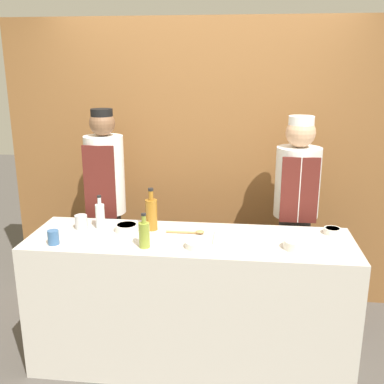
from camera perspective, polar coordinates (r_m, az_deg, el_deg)
The scene contains 16 objects.
ground_plane at distance 3.42m, azimuth -0.25°, elevation -20.55°, with size 14.00×14.00×0.00m, color #4C4742.
cabinet_wall at distance 3.90m, azimuth 1.59°, elevation 3.63°, with size 3.37×0.18×2.40m.
counter at distance 3.16m, azimuth -0.26°, elevation -13.75°, with size 2.14×0.62×0.93m.
sauce_bowl_yellow at distance 2.81m, azimuth 0.64°, elevation -6.62°, with size 0.15×0.15×0.04m.
sauce_bowl_red at distance 3.10m, azimuth -8.30°, elevation -4.46°, with size 0.16×0.16×0.05m.
sauce_bowl_white at distance 3.17m, azimuth 17.38°, elevation -4.70°, with size 0.11×0.11×0.04m.
sauce_bowl_green at distance 2.86m, azimuth 13.09°, elevation -6.46°, with size 0.15×0.15×0.06m.
cutting_board at distance 2.95m, azimuth 6.74°, elevation -5.84°, with size 0.40×0.21×0.02m.
bottle_amber at distance 3.08m, azimuth -5.18°, elevation -2.74°, with size 0.08×0.08×0.30m.
bottle_oil at distance 2.80m, azimuth -6.09°, elevation -5.34°, with size 0.07×0.07×0.22m.
bottle_clear at distance 3.17m, azimuth -11.59°, elevation -2.92°, with size 0.06×0.06×0.24m.
cup_steel at distance 3.20m, azimuth -13.89°, elevation -3.71°, with size 0.08×0.08×0.10m.
cup_blue at distance 2.98m, azimuth -17.20°, elevation -5.52°, with size 0.07×0.07×0.09m.
wooden_spoon at distance 3.03m, azimuth -0.14°, elevation -5.11°, with size 0.26×0.04×0.03m.
chef_left at distance 3.65m, azimuth -10.80°, elevation -1.70°, with size 0.30×0.30×1.71m.
chef_right at distance 3.53m, azimuth 12.97°, elevation -2.89°, with size 0.33×0.33×1.67m.
Camera 1 is at (0.33, -2.73, 2.03)m, focal length 42.00 mm.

